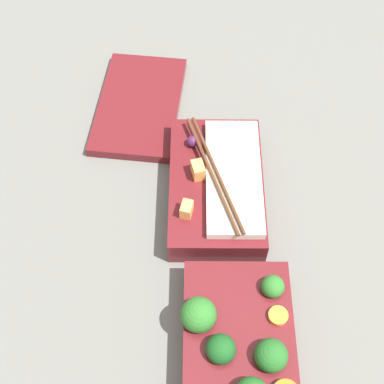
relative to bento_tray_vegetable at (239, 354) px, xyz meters
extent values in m
plane|color=slate|center=(0.12, 0.02, -0.03)|extent=(3.00, 3.00, 0.00)
cube|color=maroon|center=(0.00, 0.00, -0.01)|extent=(0.22, 0.13, 0.04)
sphere|color=#2D7028|center=(0.08, -0.04, 0.02)|extent=(0.03, 0.03, 0.03)
sphere|color=#2D7028|center=(0.04, 0.05, 0.03)|extent=(0.04, 0.04, 0.04)
sphere|color=#19511E|center=(0.00, 0.03, 0.02)|extent=(0.03, 0.03, 0.03)
sphere|color=#236023|center=(-0.01, -0.03, 0.02)|extent=(0.04, 0.04, 0.04)
cylinder|color=orange|center=(0.04, -0.05, 0.02)|extent=(0.03, 0.03, 0.01)
cube|color=maroon|center=(0.24, 0.03, -0.01)|extent=(0.22, 0.13, 0.04)
cube|color=silver|center=(0.24, 0.00, 0.02)|extent=(0.19, 0.08, 0.01)
cube|color=#F4A356|center=(0.18, 0.06, 0.02)|extent=(0.02, 0.02, 0.02)
cube|color=#F4A356|center=(0.24, 0.05, 0.03)|extent=(0.03, 0.02, 0.02)
sphere|color=#4C1E4C|center=(0.30, 0.06, 0.02)|extent=(0.02, 0.02, 0.02)
cylinder|color=#56331E|center=(0.24, 0.02, 0.03)|extent=(0.19, 0.07, 0.01)
cylinder|color=#56331E|center=(0.24, 0.03, 0.03)|extent=(0.19, 0.07, 0.01)
cube|color=maroon|center=(0.40, 0.14, -0.02)|extent=(0.22, 0.15, 0.02)
camera|label=1|loc=(-0.18, 0.05, 0.62)|focal=50.00mm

